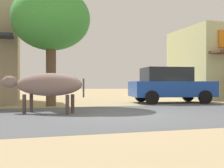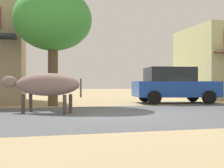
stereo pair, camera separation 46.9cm
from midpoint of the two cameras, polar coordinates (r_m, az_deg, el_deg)
ground at (r=8.41m, az=0.51°, el=-6.07°), size 80.00×80.00×0.00m
asphalt_road at (r=8.41m, az=0.51°, el=-6.05°), size 72.00×5.99×0.00m
roadside_tree at (r=12.01m, az=-13.16°, el=12.33°), size 3.13×3.13×4.73m
parked_hatchback_car at (r=13.59m, az=10.43°, el=-0.17°), size 3.97×2.39×1.64m
cow_near_brown at (r=8.91m, az=-14.40°, el=-0.18°), size 2.52×1.67×1.22m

